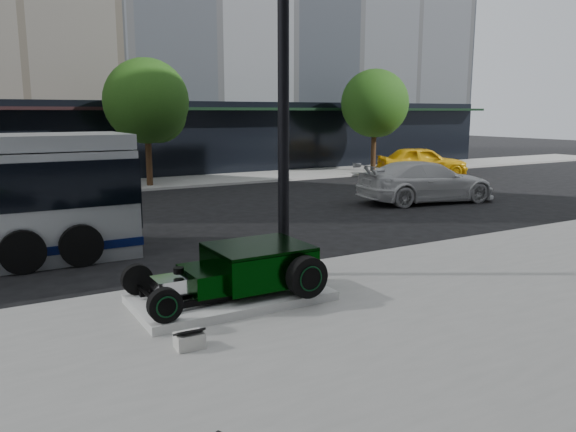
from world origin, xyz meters
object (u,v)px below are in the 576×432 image
hot_rod (248,267)px  lamppost (283,104)px  yellow_taxi (422,162)px  white_sedan (426,182)px

hot_rod → lamppost: (1.31, 0.99, 2.88)m
yellow_taxi → lamppost: bearing=152.2°
hot_rod → lamppost: size_ratio=0.43×
hot_rod → white_sedan: size_ratio=0.59×
lamppost → white_sedan: 11.95m
white_sedan → yellow_taxi: (6.04, 6.61, 0.02)m
yellow_taxi → hot_rod: bearing=152.1°
hot_rod → yellow_taxi: size_ratio=0.68×
hot_rod → yellow_taxi: bearing=38.7°
lamppost → yellow_taxi: bearing=38.8°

